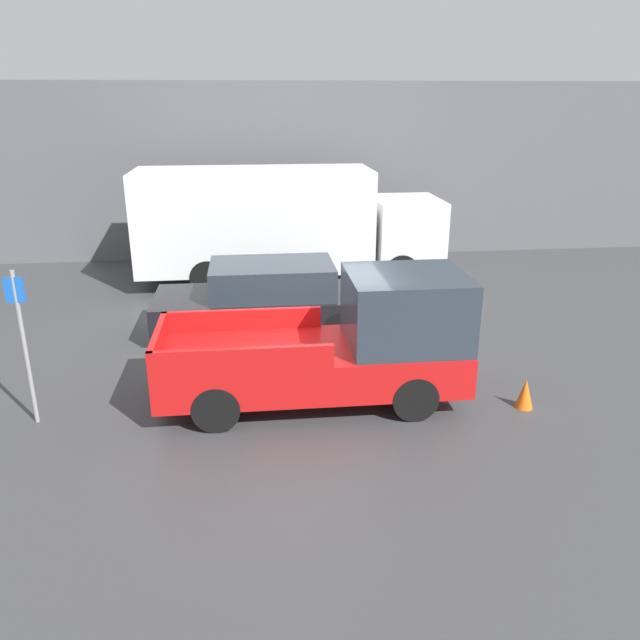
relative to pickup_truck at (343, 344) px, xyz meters
name	(u,v)px	position (x,y,z in m)	size (l,w,h in m)	color
ground_plane	(314,386)	(-0.43, 0.56, -1.02)	(60.00, 60.00, 0.00)	#3D3D3F
building_wall	(282,172)	(-0.43, 10.45, 1.70)	(28.00, 0.15, 5.44)	#56565B
pickup_truck	(343,344)	(0.00, 0.00, 0.00)	(5.16, 1.95, 2.24)	red
car	(268,297)	(-1.16, 3.51, -0.23)	(4.89, 2.02, 1.56)	black
delivery_truck	(280,222)	(-0.68, 7.51, 0.68)	(8.41, 2.38, 3.14)	white
parking_sign	(24,340)	(-5.06, -0.26, 0.41)	(0.30, 0.07, 2.55)	gray
traffic_cone	(525,393)	(3.03, -0.67, -0.76)	(0.30, 0.30, 0.52)	orange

